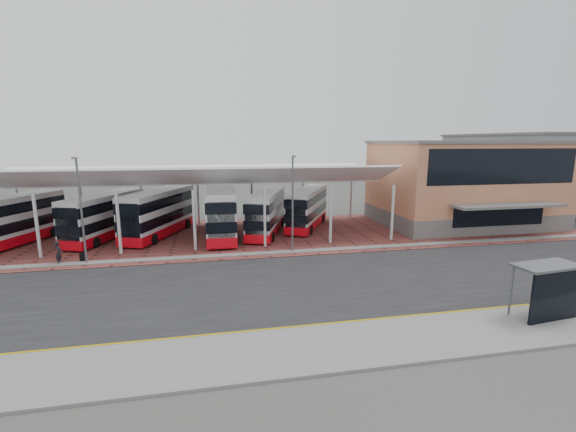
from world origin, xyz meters
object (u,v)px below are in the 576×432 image
terminal (463,183)px  bus_2 (159,213)px  bus_0 (10,221)px  bus_shelter (555,285)px  bus_1 (105,217)px  bus_3 (221,212)px  bus_5 (307,208)px  bus_4 (266,213)px  pedestrian (59,253)px

terminal → bus_2: size_ratio=1.68×
terminal → bus_0: bearing=-179.0°
bus_2 → bus_shelter: (22.24, -23.04, -0.38)m
bus_1 → bus_3: bearing=14.5°
bus_5 → bus_2: bearing=-149.6°
terminal → bus_shelter: 24.85m
bus_4 → terminal: bearing=19.6°
bus_5 → bus_0: bearing=-148.2°
bus_0 → bus_1: bearing=28.9°
terminal → bus_3: 26.74m
terminal → bus_2: bearing=178.9°
bus_4 → bus_shelter: bus_4 is taller
terminal → bus_4: 22.33m
bus_0 → bus_shelter: (34.66, -21.66, -0.34)m
pedestrian → bus_shelter: bus_shelter is taller
bus_2 → bus_4: (10.40, -1.08, -0.14)m
bus_0 → bus_5: bus_0 is taller
bus_5 → pedestrian: bearing=-130.1°
bus_5 → bus_shelter: bearing=-46.1°
bus_0 → bus_4: size_ratio=1.05×
terminal → bus_1: size_ratio=1.76×
bus_3 → pedestrian: (-12.27, -6.79, -1.42)m
bus_2 → bus_5: bearing=24.7°
bus_3 → bus_4: 4.46m
bus_2 → pedestrian: bearing=-106.4°
bus_0 → bus_4: 22.82m
bus_2 → bus_4: bus_2 is taller
bus_4 → bus_3: bearing=-158.8°
terminal → bus_3: terminal is taller
bus_5 → pedestrian: 23.24m
bus_0 → bus_3: bus_3 is taller
bus_5 → bus_4: bearing=-130.8°
bus_0 → pedestrian: (6.09, -6.72, -1.28)m
terminal → bus_shelter: terminal is taller
bus_3 → bus_5: bus_3 is taller
bus_4 → pedestrian: bus_4 is taller
bus_3 → bus_5: (9.16, 2.11, -0.27)m
bus_5 → pedestrian: size_ratio=5.59×
bus_3 → bus_shelter: bearing=-51.6°
bus_0 → bus_1: 7.61m
pedestrian → bus_2: bearing=-43.1°
bus_5 → bus_shelter: bus_5 is taller
bus_4 → pedestrian: 18.17m
terminal → bus_shelter: (-10.34, -22.43, -2.77)m
terminal → bus_5: bearing=175.4°
bus_0 → bus_5: 27.61m
bus_2 → bus_4: size_ratio=1.06×
bus_5 → bus_shelter: size_ratio=2.73×
bus_1 → bus_shelter: 35.45m
bus_2 → bus_5: size_ratio=1.10×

